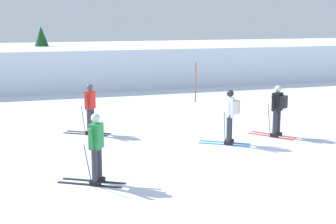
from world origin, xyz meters
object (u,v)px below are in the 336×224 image
(skier_white, at_px, (230,114))
(skier_red, at_px, (90,107))
(trail_marker_pole, at_px, (196,82))
(skier_green, at_px, (96,147))
(conifer_far_right, at_px, (42,49))
(skier_black, at_px, (278,108))

(skier_white, xyz_separation_m, skier_red, (-3.94, 2.66, -0.04))
(skier_red, distance_m, trail_marker_pole, 7.42)
(skier_green, height_order, skier_red, same)
(conifer_far_right, bearing_deg, skier_green, -89.54)
(skier_black, bearing_deg, skier_green, -156.34)
(skier_green, relative_size, trail_marker_pole, 0.92)
(conifer_far_right, bearing_deg, trail_marker_pole, -54.94)
(conifer_far_right, bearing_deg, skier_black, -67.81)
(skier_red, bearing_deg, conifer_far_right, 93.15)
(trail_marker_pole, xyz_separation_m, conifer_far_right, (-6.39, 9.11, 1.11))
(trail_marker_pole, bearing_deg, skier_green, -122.22)
(skier_green, distance_m, skier_black, 7.04)
(skier_white, height_order, skier_green, same)
(skier_white, xyz_separation_m, skier_green, (-4.56, -2.41, -0.04))
(skier_red, distance_m, conifer_far_right, 14.01)
(skier_white, xyz_separation_m, skier_black, (1.90, 0.42, 0.00))
(skier_green, distance_m, skier_red, 5.11)
(skier_white, relative_size, trail_marker_pole, 0.92)
(trail_marker_pole, bearing_deg, skier_red, -139.34)
(skier_red, relative_size, trail_marker_pole, 0.92)
(skier_red, bearing_deg, skier_black, -21.04)
(skier_red, bearing_deg, skier_green, -96.92)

